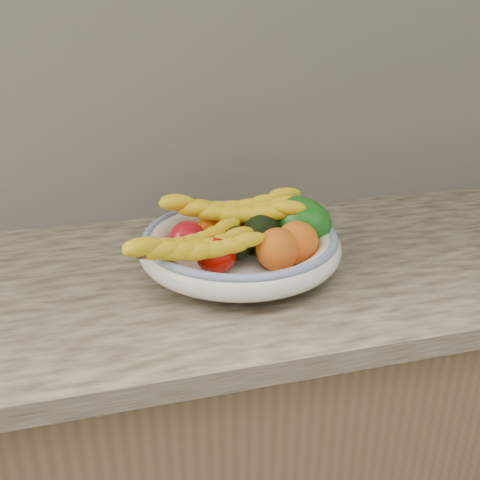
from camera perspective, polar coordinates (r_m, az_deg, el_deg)
name	(u,v)px	position (r m, az deg, el deg)	size (l,w,h in m)	color
kitchen_counter	(237,429)	(1.33, -0.30, -19.53)	(2.44, 0.66, 1.40)	brown
fruit_bowl	(240,245)	(1.03, 0.00, -0.58)	(0.39, 0.39, 0.08)	white
clementine_back_left	(210,226)	(1.12, -3.17, 1.53)	(0.05, 0.05, 0.05)	orange
clementine_back_right	(244,219)	(1.15, 0.43, 2.27)	(0.05, 0.05, 0.05)	#E04B04
clementine_back_mid	(230,233)	(1.08, -1.12, 0.77)	(0.06, 0.06, 0.05)	#DD5904
tomato_left	(188,237)	(1.04, -5.61, 0.27)	(0.07, 0.07, 0.06)	#AF0B16
tomato_near_left	(216,255)	(0.97, -2.62, -1.59)	(0.07, 0.07, 0.07)	#AB0901
avocado_center	(233,242)	(1.01, -0.79, -0.21)	(0.06, 0.09, 0.06)	black
avocado_right	(262,232)	(1.06, 2.37, 0.84)	(0.08, 0.11, 0.08)	black
green_mango	(299,222)	(1.08, 6.33, 1.94)	(0.09, 0.14, 0.10)	#105610
peach_front	(278,249)	(0.98, 4.05, -1.01)	(0.08, 0.08, 0.08)	orange
peach_right	(297,243)	(1.00, 6.08, -0.28)	(0.08, 0.08, 0.08)	orange
banana_bunch_back	(232,214)	(1.08, -0.85, 2.82)	(0.31, 0.11, 0.09)	yellow
banana_bunch_front	(193,250)	(0.94, -5.05, -1.06)	(0.27, 0.11, 0.07)	yellow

